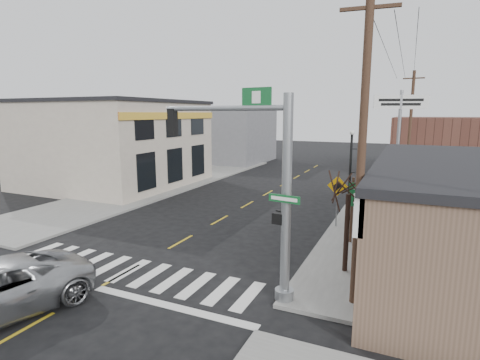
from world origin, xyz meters
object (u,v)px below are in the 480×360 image
at_px(fire_hydrant, 374,250).
at_px(utility_pole_near, 362,151).
at_px(dance_center_sign, 400,119).
at_px(utility_pole_far, 410,128).
at_px(lamp_post, 351,169).
at_px(bare_tree, 349,180).
at_px(guide_sign, 369,203).
at_px(traffic_signal_pole, 262,176).

height_order(fire_hydrant, utility_pole_near, utility_pole_near).
xyz_separation_m(dance_center_sign, utility_pole_far, (0.67, 5.77, -0.80)).
xyz_separation_m(lamp_post, utility_pole_far, (2.76, 12.36, 1.81)).
distance_m(fire_hydrant, utility_pole_far, 18.35).
distance_m(dance_center_sign, bare_tree, 13.88).
xyz_separation_m(lamp_post, bare_tree, (0.88, -7.09, 0.60)).
bearing_deg(utility_pole_near, lamp_post, 94.08).
height_order(guide_sign, utility_pole_far, utility_pole_far).
bearing_deg(utility_pole_near, fire_hydrant, 81.37).
xyz_separation_m(guide_sign, lamp_post, (-1.30, 3.75, 0.94)).
distance_m(traffic_signal_pole, dance_center_sign, 17.14).
height_order(guide_sign, fire_hydrant, guide_sign).
xyz_separation_m(traffic_signal_pole, utility_pole_near, (2.83, 0.71, 0.83)).
xyz_separation_m(traffic_signal_pole, bare_tree, (2.21, 3.04, -0.46)).
bearing_deg(dance_center_sign, bare_tree, -109.64).
xyz_separation_m(lamp_post, dance_center_sign, (2.08, 6.58, 2.61)).
bearing_deg(bare_tree, traffic_signal_pole, -126.00).
bearing_deg(traffic_signal_pole, lamp_post, 90.50).
height_order(fire_hydrant, dance_center_sign, dance_center_sign).
relative_size(lamp_post, utility_pole_far, 0.54).
xyz_separation_m(fire_hydrant, bare_tree, (-0.88, -1.65, 3.11)).
distance_m(traffic_signal_pole, utility_pole_near, 3.04).
xyz_separation_m(fire_hydrant, lamp_post, (-1.76, 5.44, 2.52)).
distance_m(utility_pole_near, utility_pole_far, 21.82).
bearing_deg(guide_sign, dance_center_sign, 82.43).
xyz_separation_m(bare_tree, utility_pole_far, (1.88, 19.45, 1.21)).
relative_size(traffic_signal_pole, bare_tree, 1.50).
xyz_separation_m(dance_center_sign, bare_tree, (-1.21, -13.68, -2.01)).
relative_size(traffic_signal_pole, fire_hydrant, 9.79).
height_order(traffic_signal_pole, fire_hydrant, traffic_signal_pole).
bearing_deg(dance_center_sign, utility_pole_far, 68.77).
xyz_separation_m(guide_sign, bare_tree, (-0.43, -3.34, 1.54)).
relative_size(guide_sign, fire_hydrant, 4.46).
bearing_deg(fire_hydrant, bare_tree, -118.02).
height_order(bare_tree, utility_pole_near, utility_pole_near).
relative_size(traffic_signal_pole, lamp_post, 1.34).
height_order(traffic_signal_pole, dance_center_sign, dance_center_sign).
xyz_separation_m(traffic_signal_pole, guide_sign, (2.64, 6.38, -2.00)).
distance_m(lamp_post, utility_pole_far, 12.79).
bearing_deg(utility_pole_far, traffic_signal_pole, -96.13).
relative_size(lamp_post, utility_pole_near, 0.53).
distance_m(traffic_signal_pole, bare_tree, 3.79).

